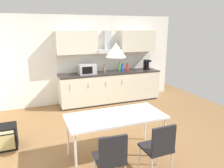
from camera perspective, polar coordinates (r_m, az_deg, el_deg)
ground_plane at (r=4.52m, az=1.07°, el=-14.61°), size 7.29×7.83×0.02m
wall_back at (r=6.55m, az=-7.79°, el=6.29°), size 5.83×0.10×2.54m
kitchen_counter at (r=6.58m, az=-0.44°, el=-0.76°), size 3.04×0.68×0.91m
backsplash_tile at (r=6.72m, az=-1.41°, el=5.80°), size 3.02×0.02×0.53m
upper_wall_cabinets at (r=6.51m, az=-0.97°, el=10.89°), size 3.02×0.40×0.64m
microwave at (r=6.24m, az=-6.50°, el=3.88°), size 0.48×0.35×0.28m
coffee_maker at (r=7.00m, az=9.06°, el=5.03°), size 0.18×0.19×0.30m
bottle_blue at (r=6.62m, az=2.73°, el=4.23°), size 0.08×0.08×0.24m
bottle_red at (r=6.67m, az=4.02°, el=4.31°), size 0.07×0.07×0.24m
bottle_brown at (r=6.41m, az=-2.04°, el=3.89°), size 0.07×0.07×0.23m
bottle_green at (r=6.60m, az=1.92°, el=4.43°), size 0.06×0.06×0.30m
dining_table at (r=3.73m, az=0.94°, el=-8.89°), size 1.65×0.77×0.76m
chair_near_left at (r=3.06m, az=-0.28°, el=-18.31°), size 0.43×0.43×0.87m
chair_near_right at (r=3.36m, az=12.22°, el=-15.40°), size 0.41×0.41×0.87m
guitar_amp at (r=4.63m, az=-26.79°, el=-12.37°), size 0.52×0.37×0.44m
pendant_lamp at (r=3.44m, az=1.02°, el=8.86°), size 0.32×0.32×0.22m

